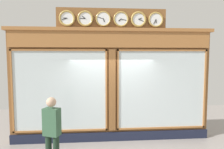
# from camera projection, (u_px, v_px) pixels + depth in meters

# --- Properties ---
(shop_facade) EXTENTS (6.19, 0.42, 4.00)m
(shop_facade) POSITION_uv_depth(u_px,v_px,m) (112.00, 83.00, 6.37)
(shop_facade) COLOR brown
(shop_facade) RESTS_ON ground_plane
(pedestrian) EXTENTS (0.42, 0.34, 1.69)m
(pedestrian) POSITION_uv_depth(u_px,v_px,m) (52.00, 131.00, 4.65)
(pedestrian) COLOR #1C2F21
(pedestrian) RESTS_ON ground_plane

